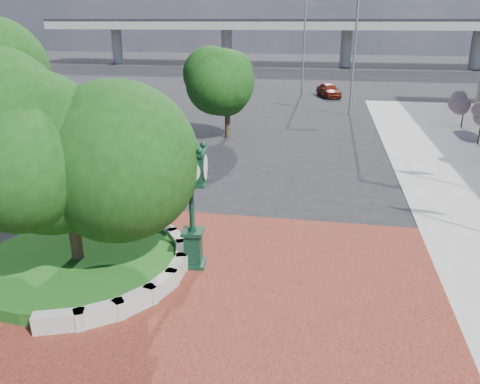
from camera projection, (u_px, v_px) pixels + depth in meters
name	position (u px, v px, depth m)	size (l,w,h in m)	color
ground	(236.00, 284.00, 13.86)	(200.00, 200.00, 0.00)	black
plaza	(229.00, 302.00, 12.93)	(12.00, 12.00, 0.04)	maroon
planter_wall	(148.00, 267.00, 14.22)	(2.96, 6.77, 0.54)	#9E9B93
grass_bed	(79.00, 263.00, 14.63)	(6.10, 6.10, 0.40)	#194012
overpass	(315.00, 25.00, 76.24)	(90.00, 12.00, 7.50)	#9E9B93
tree_planter	(64.00, 154.00, 13.41)	(5.20, 5.20, 6.33)	#38281C
tree_street	(227.00, 88.00, 30.03)	(4.40, 4.40, 5.45)	#38281C
post_clock	(191.00, 194.00, 14.03)	(1.00, 1.00, 4.41)	black
parked_car	(329.00, 90.00, 47.14)	(1.65, 4.10, 1.40)	#621B0E
street_lamp_near	(358.00, 42.00, 36.35)	(2.06, 1.04, 9.74)	slate
street_lamp_far	(307.00, 35.00, 47.50)	(2.24, 0.29, 10.00)	slate
shrub_far	(465.00, 106.00, 33.31)	(1.20, 1.20, 2.20)	#38281C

